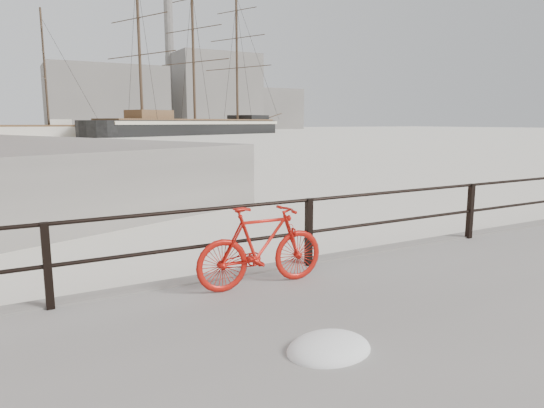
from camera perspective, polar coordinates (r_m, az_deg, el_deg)
name	(u,v)px	position (r m, az deg, el deg)	size (l,w,h in m)	color
ground	(460,255)	(9.76, 21.28, -5.56)	(400.00, 400.00, 0.00)	white
guardrail	(470,211)	(9.49, 22.29, -0.78)	(28.00, 0.10, 1.00)	black
bicycle	(261,246)	(6.22, -1.26, -4.98)	(1.75, 0.26, 1.06)	#B4140C
barque_black	(195,135)	(97.31, -9.00, 8.07)	(55.68, 18.22, 31.81)	black
schooner_mid	(4,137)	(90.41, -29.03, 6.88)	(30.07, 12.72, 21.53)	silver
industrial_west	(107,99)	(148.63, -18.86, 11.65)	(32.00, 18.00, 18.00)	gray
industrial_mid	(214,92)	(163.59, -6.80, 12.91)	(26.00, 20.00, 24.00)	gray
industrial_east	(269,109)	(177.83, -0.40, 11.09)	(20.00, 16.00, 14.00)	gray
smokestack	(170,60)	(164.73, -11.93, 16.24)	(2.80, 2.80, 44.00)	gray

